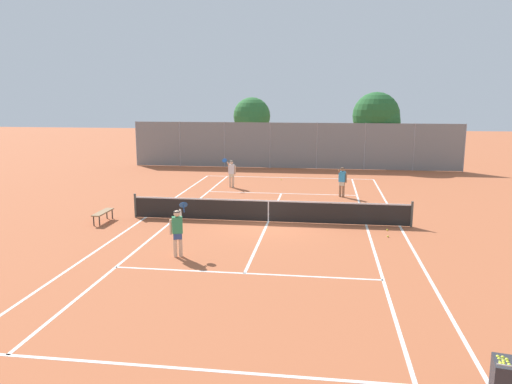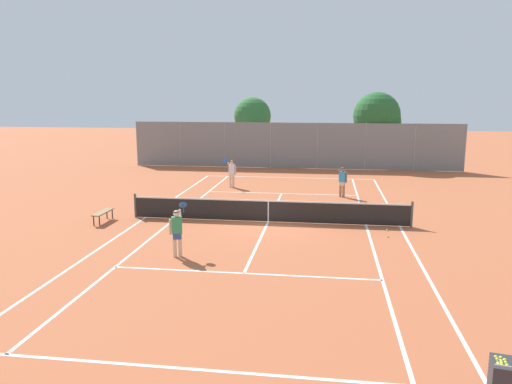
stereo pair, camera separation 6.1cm
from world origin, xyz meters
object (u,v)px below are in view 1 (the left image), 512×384
Objects in this scene: tennis_net at (268,210)px; courtside_bench at (103,213)px; player_far_left at (231,172)px; player_far_right at (342,180)px; loose_tennis_ball_1 at (387,230)px; tree_behind_right at (378,117)px; loose_tennis_ball_0 at (388,236)px; tree_behind_left at (253,117)px; loose_tennis_ball_2 at (281,180)px; player_near_side at (177,230)px; ball_cart at (506,378)px.

courtside_bench is at bearing -171.67° from tennis_net.
player_far_right is (6.37, -1.95, -0.02)m from player_far_left.
player_far_right is at bearing 103.58° from loose_tennis_ball_1.
player_far_left is 0.32× the size of tree_behind_right.
loose_tennis_ball_0 is 0.01× the size of tree_behind_left.
loose_tennis_ball_2 is at bearing 114.48° from loose_tennis_ball_1.
loose_tennis_ball_0 is 0.01× the size of tree_behind_right.
player_far_right reaches higher than courtside_bench.
player_far_left is 26.88× the size of loose_tennis_ball_2.
tree_behind_left is at bearing 92.56° from player_near_side.
player_far_right is at bearing -64.15° from tree_behind_left.
tree_behind_left reaches higher than loose_tennis_ball_2.
loose_tennis_ball_2 is (-5.93, 23.18, -0.50)m from ball_cart.
tree_behind_right reaches higher than ball_cart.
player_near_side is at bearing -149.65° from loose_tennis_ball_1.
tennis_net is 13.50m from ball_cart.
player_near_side is 26.88× the size of loose_tennis_ball_1.
player_far_left is 26.88× the size of loose_tennis_ball_1.
player_far_left is at bearing -132.63° from tree_behind_right.
loose_tennis_ball_0 is at bearing -78.68° from player_far_right.
tree_behind_left reaches higher than courtside_bench.
tennis_net is 6.76× the size of player_far_left.
ball_cart is 10.63m from loose_tennis_ball_0.
tennis_net is at bearing -79.84° from tree_behind_left.
loose_tennis_ball_0 is 1.00× the size of loose_tennis_ball_2.
loose_tennis_ball_2 is (-0.40, 10.86, -0.48)m from tennis_net.
tennis_net is at bearing -68.55° from player_far_left.
tennis_net is 181.82× the size of loose_tennis_ball_2.
player_near_side reaches higher than courtside_bench.
player_near_side is at bearing -117.66° from player_far_right.
courtside_bench is (-4.52, 4.07, -0.52)m from player_near_side.
loose_tennis_ball_0 is (7.90, -9.58, -0.89)m from player_far_left.
player_far_right is 0.28× the size of tree_behind_right.
loose_tennis_ball_1 is at bearing -65.52° from loose_tennis_ball_2.
tree_behind_right reaches higher than courtside_bench.
loose_tennis_ball_2 is 10.44m from tree_behind_left.
player_far_right is 16.03m from tree_behind_left.
loose_tennis_ball_1 is at bearing 84.92° from loose_tennis_ball_0.
player_far_left is 0.34× the size of tree_behind_left.
player_far_left is 12.57m from tree_behind_left.
ball_cart reaches higher than loose_tennis_ball_0.
loose_tennis_ball_1 is at bearing 93.11° from ball_cart.
loose_tennis_ball_1 is at bearing 1.21° from courtside_bench.
tennis_net is 19.28m from tree_behind_right.
ball_cart reaches higher than courtside_bench.
tennis_net is 8.00× the size of courtside_bench.
loose_tennis_ball_0 is 20.09m from tree_behind_right.
tennis_net is 5.14m from loose_tennis_ball_0.
tree_behind_left is at bearing 100.16° from tennis_net.
player_far_left reaches higher than tennis_net.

